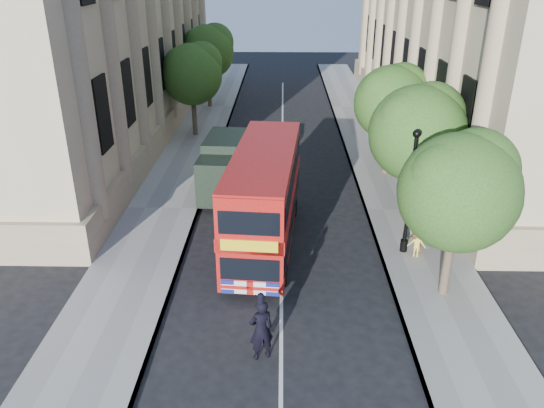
# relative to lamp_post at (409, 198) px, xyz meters

# --- Properties ---
(ground) EXTENTS (120.00, 120.00, 0.00)m
(ground) POSITION_rel_lamp_post_xyz_m (-5.00, -6.00, -2.51)
(ground) COLOR black
(ground) RESTS_ON ground
(pavement_right) EXTENTS (3.50, 80.00, 0.12)m
(pavement_right) POSITION_rel_lamp_post_xyz_m (0.75, 4.00, -2.45)
(pavement_right) COLOR gray
(pavement_right) RESTS_ON ground
(pavement_left) EXTENTS (3.50, 80.00, 0.12)m
(pavement_left) POSITION_rel_lamp_post_xyz_m (-10.75, 4.00, -2.45)
(pavement_left) COLOR gray
(pavement_left) RESTS_ON ground
(tree_right_near) EXTENTS (4.00, 4.00, 6.08)m
(tree_right_near) POSITION_rel_lamp_post_xyz_m (0.84, -2.97, 1.74)
(tree_right_near) COLOR #473828
(tree_right_near) RESTS_ON ground
(tree_right_mid) EXTENTS (4.20, 4.20, 6.37)m
(tree_right_mid) POSITION_rel_lamp_post_xyz_m (0.84, 3.03, 1.93)
(tree_right_mid) COLOR #473828
(tree_right_mid) RESTS_ON ground
(tree_right_far) EXTENTS (4.00, 4.00, 6.15)m
(tree_right_far) POSITION_rel_lamp_post_xyz_m (0.84, 9.03, 1.80)
(tree_right_far) COLOR #473828
(tree_right_far) RESTS_ON ground
(tree_left_far) EXTENTS (4.00, 4.00, 6.30)m
(tree_left_far) POSITION_rel_lamp_post_xyz_m (-10.96, 16.03, 1.93)
(tree_left_far) COLOR #473828
(tree_left_far) RESTS_ON ground
(tree_left_back) EXTENTS (4.20, 4.20, 6.65)m
(tree_left_back) POSITION_rel_lamp_post_xyz_m (-10.96, 24.03, 2.20)
(tree_left_back) COLOR #473828
(tree_left_back) RESTS_ON ground
(lamp_post) EXTENTS (0.32, 0.32, 5.16)m
(lamp_post) POSITION_rel_lamp_post_xyz_m (0.00, 0.00, 0.00)
(lamp_post) COLOR black
(lamp_post) RESTS_ON pavement_right
(double_decker_bus) EXTENTS (3.04, 8.96, 4.06)m
(double_decker_bus) POSITION_rel_lamp_post_xyz_m (-5.73, 0.66, -0.26)
(double_decker_bus) COLOR #A20F0B
(double_decker_bus) RESTS_ON ground
(box_van) EXTENTS (2.38, 5.19, 2.90)m
(box_van) POSITION_rel_lamp_post_xyz_m (-7.87, 5.96, -1.09)
(box_van) COLOR black
(box_van) RESTS_ON ground
(police_constable) EXTENTS (0.88, 0.74, 2.05)m
(police_constable) POSITION_rel_lamp_post_xyz_m (-5.60, -6.43, -1.49)
(police_constable) COLOR black
(police_constable) RESTS_ON ground
(woman_pedestrian) EXTENTS (0.85, 0.73, 1.51)m
(woman_pedestrian) POSITION_rel_lamp_post_xyz_m (0.60, 1.33, -1.63)
(woman_pedestrian) COLOR beige
(woman_pedestrian) RESTS_ON pavement_right
(child_a) EXTENTS (0.74, 0.39, 1.20)m
(child_a) POSITION_rel_lamp_post_xyz_m (0.53, -0.18, -1.79)
(child_a) COLOR orange
(child_a) RESTS_ON pavement_right
(child_b) EXTENTS (0.82, 0.60, 1.13)m
(child_b) POSITION_rel_lamp_post_xyz_m (0.42, -0.40, -1.82)
(child_b) COLOR #EFD351
(child_b) RESTS_ON pavement_right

